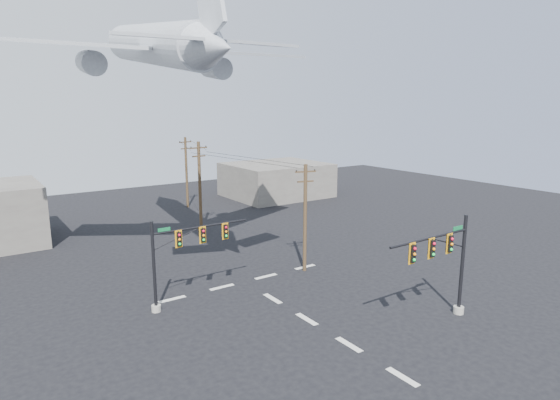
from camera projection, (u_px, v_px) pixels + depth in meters
ground at (349, 345)px, 27.14m from camera, size 120.00×120.00×0.00m
lane_markings at (295, 312)px, 31.44m from camera, size 14.00×21.20×0.01m
signal_mast_near at (446, 264)px, 29.43m from camera, size 7.31×0.74×6.76m
signal_mast_far at (180, 256)px, 31.77m from camera, size 7.36×0.69×6.28m
utility_pole_a at (305, 216)px, 38.40m from camera, size 1.77×0.55×8.99m
utility_pole_b at (200, 185)px, 50.39m from camera, size 2.00×0.33×9.87m
utility_pole_c at (186, 171)px, 62.76m from camera, size 1.91×0.60×9.49m
power_lines at (218, 152)px, 49.07m from camera, size 5.69×28.84×0.26m
airliner at (155, 45)px, 36.84m from camera, size 27.58×29.07×7.59m
building_right at (276, 180)px, 71.15m from camera, size 14.00×12.00×5.00m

